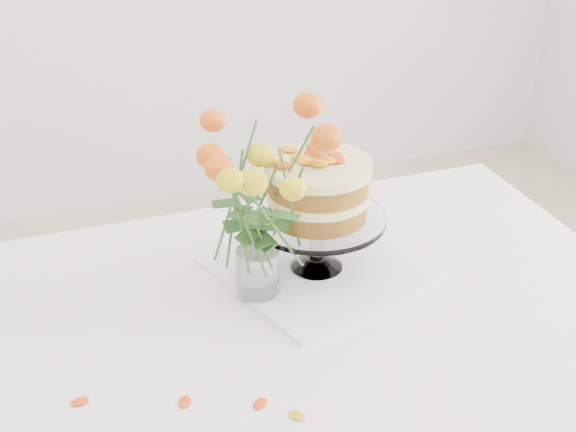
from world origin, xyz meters
The scene contains 8 objects.
table centered at (0.00, 0.00, 0.67)m, with size 1.43×0.93×0.76m.
napkin centered at (0.18, 0.16, 0.76)m, with size 0.32×0.32×0.01m, color white.
cake_stand centered at (0.18, 0.16, 0.91)m, with size 0.24×0.24×0.22m.
rose_vase centered at (0.06, 0.12, 0.97)m, with size 0.24×0.24×0.36m.
stray_petal_a centered at (-0.12, -0.10, 0.76)m, with size 0.03×0.02×0.00m, color orange.
stray_petal_b centered at (-0.02, -0.14, 0.76)m, with size 0.03×0.02×0.00m, color orange.
stray_petal_c centered at (0.02, -0.18, 0.76)m, with size 0.03×0.02×0.00m, color orange.
stray_petal_d centered at (-0.26, -0.05, 0.76)m, with size 0.03×0.02×0.00m, color orange.
Camera 1 is at (-0.27, -0.97, 1.54)m, focal length 50.00 mm.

